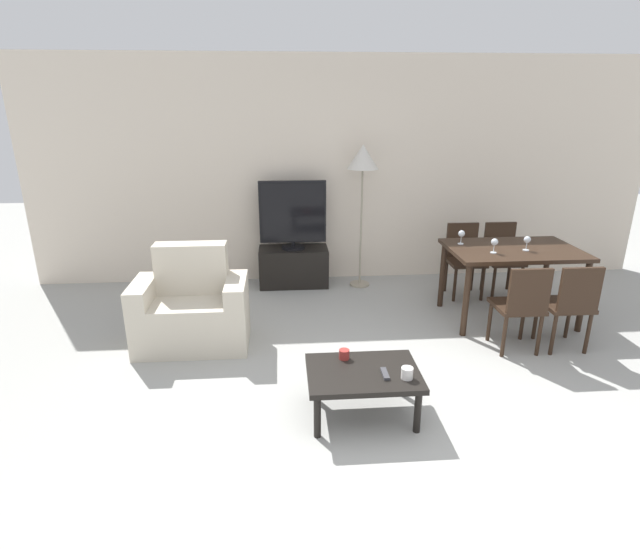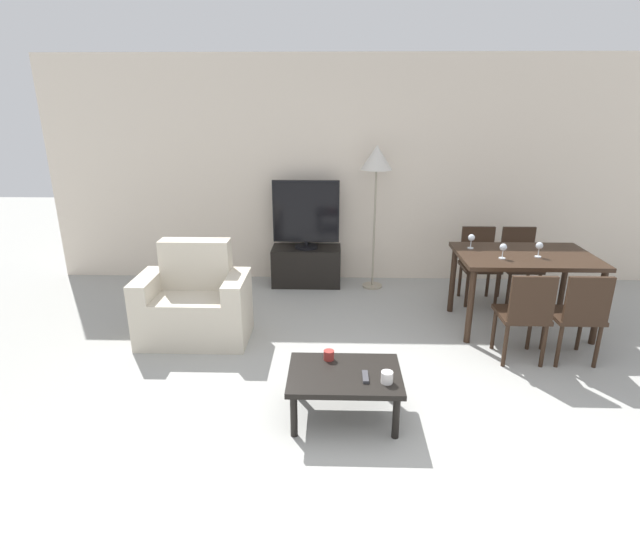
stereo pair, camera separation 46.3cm
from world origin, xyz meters
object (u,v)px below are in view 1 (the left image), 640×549
at_px(dining_chair_far, 501,255).
at_px(cup_white_near, 344,354).
at_px(dining_chair_near, 521,304).
at_px(remote_primary, 385,374).
at_px(dining_chair_near_right, 570,302).
at_px(cup_colored_far, 407,373).
at_px(armchair, 192,311).
at_px(dining_table, 513,257).
at_px(wine_glass_right, 527,241).
at_px(tv_stand, 294,267).
at_px(tv, 293,215).
at_px(floor_lamp, 363,163).
at_px(coffee_table, 363,376).
at_px(dining_chair_far_left, 464,256).
at_px(wine_glass_center, 495,243).
at_px(wine_glass_left, 461,235).

xyz_separation_m(dining_chair_far, cup_white_near, (-2.12, -2.13, -0.07)).
xyz_separation_m(dining_chair_near, remote_primary, (-1.41, -0.92, -0.10)).
relative_size(dining_chair_near_right, remote_primary, 5.56).
bearing_deg(cup_colored_far, dining_chair_near_right, 29.61).
xyz_separation_m(armchair, dining_chair_near, (2.96, -0.38, 0.13)).
bearing_deg(armchair, dining_table, 6.27).
bearing_deg(wine_glass_right, cup_white_near, -146.49).
relative_size(tv_stand, tv, 1.02).
distance_m(dining_chair_near_right, wine_glass_right, 0.77).
bearing_deg(floor_lamp, tv, 174.47).
relative_size(tv, dining_chair_far, 0.99).
bearing_deg(tv_stand, cup_white_near, -83.23).
xyz_separation_m(coffee_table, cup_colored_far, (0.28, -0.12, 0.09)).
distance_m(dining_chair_far_left, cup_colored_far, 2.76).
bearing_deg(dining_chair_far_left, wine_glass_center, -93.18).
distance_m(dining_chair_far_left, remote_primary, 2.78).
xyz_separation_m(dining_chair_near_right, wine_glass_right, (-0.15, 0.64, 0.40)).
distance_m(tv_stand, dining_chair_near_right, 3.10).
height_order(dining_chair_near_right, wine_glass_right, wine_glass_right).
distance_m(tv, remote_primary, 2.94).
relative_size(dining_chair_far, cup_colored_far, 10.13).
bearing_deg(dining_chair_far, cup_colored_far, -125.17).
relative_size(dining_chair_near, dining_chair_near_right, 1.00).
relative_size(dining_chair_far_left, wine_glass_left, 5.71).
bearing_deg(remote_primary, dining_chair_far_left, 59.45).
distance_m(dining_chair_near, floor_lamp, 2.40).
bearing_deg(tv, dining_chair_near_right, -38.29).
bearing_deg(dining_chair_far, wine_glass_right, -100.00).
bearing_deg(cup_colored_far, dining_chair_near, 37.66).
xyz_separation_m(wine_glass_left, wine_glass_right, (0.57, -0.28, 0.00)).
relative_size(dining_chair_far, wine_glass_center, 5.71).
bearing_deg(dining_table, cup_colored_far, -131.14).
height_order(coffee_table, floor_lamp, floor_lamp).
relative_size(floor_lamp, cup_white_near, 21.98).
relative_size(dining_chair_near_right, wine_glass_left, 5.71).
relative_size(tv_stand, cup_colored_far, 10.20).
relative_size(dining_chair_far, wine_glass_left, 5.71).
bearing_deg(dining_chair_near, cup_white_near, -158.14).
bearing_deg(dining_chair_far_left, floor_lamp, 162.18).
distance_m(cup_colored_far, wine_glass_center, 2.03).
xyz_separation_m(dining_chair_far, cup_colored_far, (-1.72, -2.44, -0.07)).
bearing_deg(wine_glass_left, dining_table, -20.98).
relative_size(tv_stand, dining_table, 0.65).
distance_m(tv, dining_chair_near_right, 3.12).
bearing_deg(tv, wine_glass_right, -29.24).
xyz_separation_m(dining_chair_far, floor_lamp, (-1.61, 0.37, 1.03)).
bearing_deg(wine_glass_center, tv_stand, 145.18).
height_order(dining_chair_near, floor_lamp, floor_lamp).
distance_m(dining_chair_near, wine_glass_center, 0.71).
bearing_deg(coffee_table, dining_chair_near_right, 23.07).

